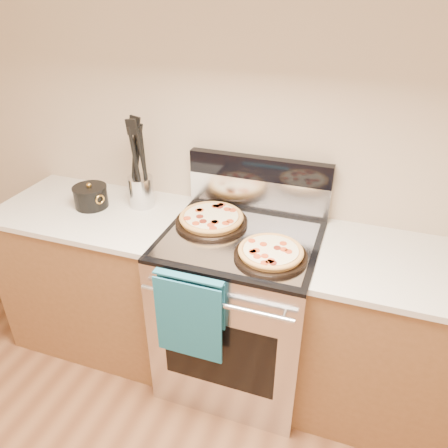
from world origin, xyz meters
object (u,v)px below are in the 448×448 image
(pepperoni_pizza_front, at_px, (271,253))
(saucepan, at_px, (91,197))
(range_body, at_px, (239,311))
(pepperoni_pizza_back, at_px, (211,219))
(utensil_crock, at_px, (141,191))

(pepperoni_pizza_front, bearing_deg, saucepan, 170.12)
(range_body, bearing_deg, pepperoni_pizza_back, 158.75)
(range_body, distance_m, saucepan, 1.03)
(pepperoni_pizza_front, bearing_deg, pepperoni_pizza_back, 150.95)
(range_body, height_order, saucepan, saucepan)
(pepperoni_pizza_back, bearing_deg, pepperoni_pizza_front, -29.05)
(range_body, height_order, pepperoni_pizza_back, pepperoni_pizza_back)
(saucepan, bearing_deg, pepperoni_pizza_back, 1.19)
(range_body, xyz_separation_m, pepperoni_pizza_back, (-0.18, 0.07, 0.50))
(range_body, distance_m, utensil_crock, 0.84)
(pepperoni_pizza_back, height_order, pepperoni_pizza_front, pepperoni_pizza_back)
(pepperoni_pizza_back, xyz_separation_m, pepperoni_pizza_front, (0.36, -0.20, -0.00))
(saucepan, bearing_deg, pepperoni_pizza_front, -9.88)
(saucepan, bearing_deg, range_body, -3.58)
(pepperoni_pizza_back, relative_size, utensil_crock, 2.13)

